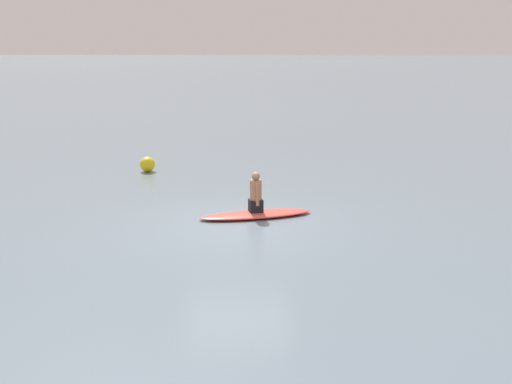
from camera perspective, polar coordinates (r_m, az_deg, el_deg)
ground_plane at (r=13.82m, az=-1.78°, el=-3.18°), size 400.00×400.00×0.00m
surfboard at (r=14.43m, az=-0.02°, el=-2.14°), size 2.85×1.34×0.13m
person_paddler at (r=14.29m, az=-0.02°, el=-0.18°), size 0.38×0.43×0.98m
buoy_marker at (r=19.78m, az=-10.37°, el=2.64°), size 0.50×0.50×0.50m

